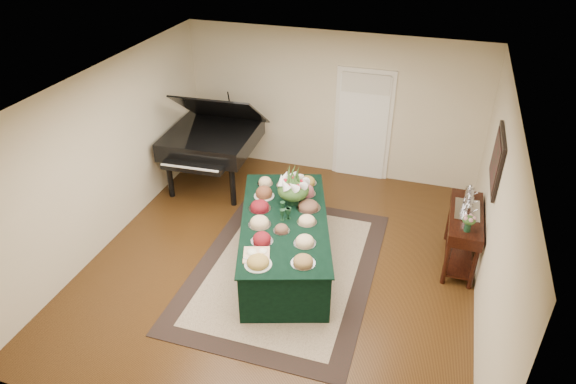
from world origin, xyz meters
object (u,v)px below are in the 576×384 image
(floral_centerpiece, at_px, (293,186))
(grand_piano, at_px, (212,138))
(mahogany_sideboard, at_px, (465,225))
(buffet_table, at_px, (284,241))

(floral_centerpiece, bearing_deg, grand_piano, 144.42)
(grand_piano, distance_m, mahogany_sideboard, 4.54)
(mahogany_sideboard, bearing_deg, buffet_table, -162.48)
(floral_centerpiece, bearing_deg, buffet_table, -89.28)
(grand_piano, bearing_deg, floral_centerpiece, -35.58)
(buffet_table, bearing_deg, mahogany_sideboard, 17.52)
(grand_piano, xyz_separation_m, mahogany_sideboard, (4.40, -1.06, -0.25))
(buffet_table, bearing_deg, grand_piano, 136.63)
(grand_piano, height_order, mahogany_sideboard, grand_piano)
(buffet_table, relative_size, mahogany_sideboard, 2.19)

